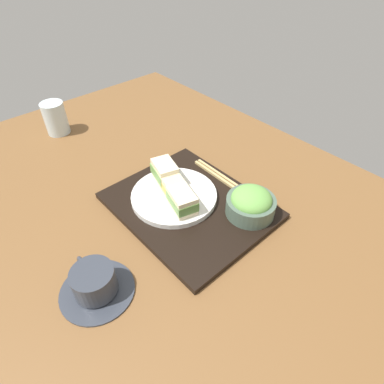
% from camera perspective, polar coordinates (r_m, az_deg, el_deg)
% --- Properties ---
extents(ground_plane, '(1.40, 1.00, 0.03)m').
position_cam_1_polar(ground_plane, '(0.82, -4.59, -2.69)').
color(ground_plane, brown).
extents(serving_tray, '(0.37, 0.30, 0.01)m').
position_cam_1_polar(serving_tray, '(0.79, -0.50, -2.41)').
color(serving_tray, black).
rests_on(serving_tray, ground_plane).
extents(sandwich_plate, '(0.21, 0.21, 0.01)m').
position_cam_1_polar(sandwich_plate, '(0.79, -3.19, -0.67)').
color(sandwich_plate, silver).
rests_on(sandwich_plate, serving_tray).
extents(sandwich_near, '(0.09, 0.07, 0.05)m').
position_cam_1_polar(sandwich_near, '(0.73, -1.62, -1.47)').
color(sandwich_near, beige).
rests_on(sandwich_near, sandwich_plate).
extents(sandwich_middle, '(0.08, 0.07, 0.04)m').
position_cam_1_polar(sandwich_middle, '(0.77, -3.27, 0.89)').
color(sandwich_middle, beige).
rests_on(sandwich_middle, sandwich_plate).
extents(sandwich_far, '(0.09, 0.07, 0.05)m').
position_cam_1_polar(sandwich_far, '(0.81, -4.78, 3.46)').
color(sandwich_far, beige).
rests_on(sandwich_far, sandwich_plate).
extents(salad_bowl, '(0.11, 0.11, 0.07)m').
position_cam_1_polar(salad_bowl, '(0.75, 10.38, -1.96)').
color(salad_bowl, '#4C6051').
rests_on(salad_bowl, serving_tray).
extents(chopsticks_pair, '(0.20, 0.02, 0.01)m').
position_cam_1_polar(chopsticks_pair, '(0.85, 5.46, 2.40)').
color(chopsticks_pair, tan).
rests_on(chopsticks_pair, serving_tray).
extents(coffee_cup, '(0.14, 0.14, 0.06)m').
position_cam_1_polar(coffee_cup, '(0.65, -16.84, -15.18)').
color(coffee_cup, '#333842').
rests_on(coffee_cup, ground_plane).
extents(drinking_glass, '(0.07, 0.07, 0.10)m').
position_cam_1_polar(drinking_glass, '(1.14, -23.02, 11.93)').
color(drinking_glass, silver).
rests_on(drinking_glass, ground_plane).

